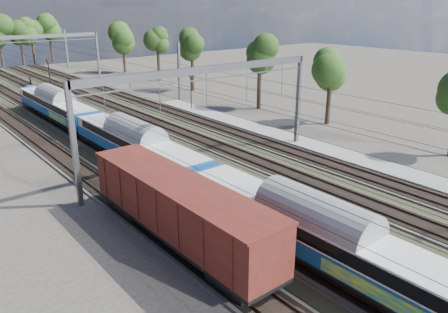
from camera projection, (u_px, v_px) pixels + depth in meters
track_bed at (128, 131)px, 49.41m from camera, size 21.00×130.00×0.34m
platform at (385, 168)px, 38.25m from camera, size 3.00×70.00×0.30m
catenary at (97, 68)px, 53.15m from camera, size 25.65×130.00×9.00m
tree_belt at (43, 33)px, 86.94m from camera, size 40.08×100.41×12.42m
emu_train at (138, 141)px, 37.96m from camera, size 2.86×60.60×4.19m
freight_boxcar at (179, 208)px, 25.62m from camera, size 3.22×15.54×4.01m
worker at (30, 81)px, 76.81m from camera, size 0.49×0.66×1.67m
signal_near at (49, 73)px, 65.96m from camera, size 0.41×0.38×6.11m
signal_far at (191, 87)px, 58.42m from camera, size 0.36×0.34×5.09m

